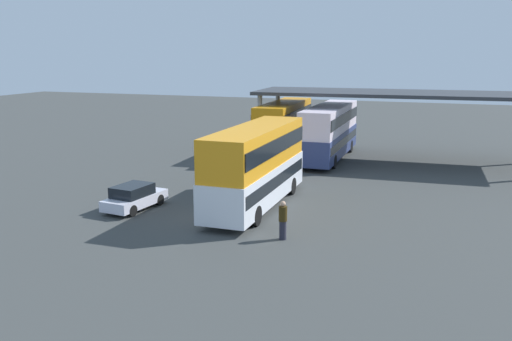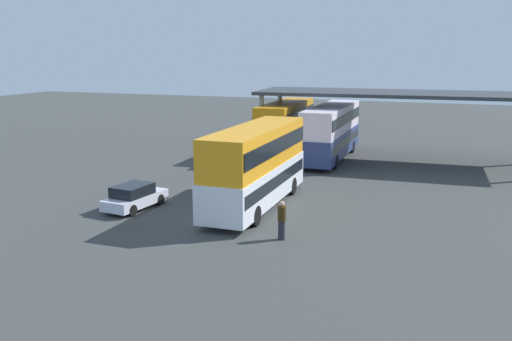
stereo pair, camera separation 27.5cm
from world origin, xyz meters
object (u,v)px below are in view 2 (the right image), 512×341
(pedestrian_waiting, at_px, (282,220))
(parked_hatchback, at_px, (134,197))
(double_decker_near_canopy, at_px, (286,126))
(double_decker_mid_row, at_px, (331,130))
(double_decker_main, at_px, (256,164))

(pedestrian_waiting, bearing_deg, parked_hatchback, 7.39)
(double_decker_near_canopy, relative_size, double_decker_mid_row, 0.93)
(double_decker_main, bearing_deg, double_decker_mid_row, -3.57)
(double_decker_near_canopy, bearing_deg, double_decker_main, -171.51)
(double_decker_near_canopy, height_order, pedestrian_waiting, double_decker_near_canopy)
(parked_hatchback, bearing_deg, double_decker_near_canopy, -2.98)
(double_decker_main, distance_m, double_decker_near_canopy, 15.33)
(double_decker_mid_row, bearing_deg, parked_hatchback, 158.21)
(double_decker_mid_row, distance_m, pedestrian_waiting, 19.40)
(double_decker_main, height_order, parked_hatchback, double_decker_main)
(double_decker_main, xyz_separation_m, double_decker_mid_row, (0.84, 14.60, -0.10))
(pedestrian_waiting, bearing_deg, double_decker_main, -38.00)
(parked_hatchback, distance_m, double_decker_mid_row, 18.64)
(parked_hatchback, height_order, double_decker_mid_row, double_decker_mid_row)
(parked_hatchback, bearing_deg, double_decker_main, -59.15)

